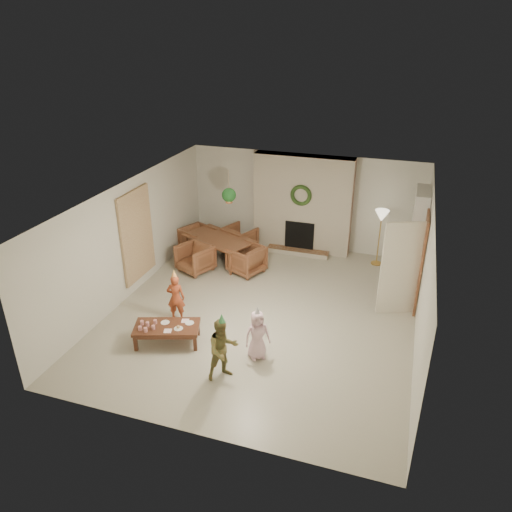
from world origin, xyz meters
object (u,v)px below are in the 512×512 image
at_px(dining_chair_far, 240,239).
at_px(child_plaid, 223,349).
at_px(dining_chair_right, 246,259).
at_px(child_red, 176,298).
at_px(dining_chair_left, 198,240).
at_px(dining_table, 218,249).
at_px(dining_chair_near, 195,258).
at_px(coffee_table_top, 167,327).
at_px(child_pink, 257,335).

distance_m(dining_chair_far, child_plaid, 5.05).
relative_size(dining_chair_right, child_red, 0.76).
bearing_deg(dining_chair_left, dining_table, -90.00).
height_order(dining_chair_near, dining_chair_left, same).
bearing_deg(child_plaid, dining_chair_near, 78.37).
bearing_deg(coffee_table_top, dining_chair_near, 85.98).
relative_size(dining_chair_near, dining_chair_right, 1.00).
bearing_deg(child_plaid, dining_table, 70.29).
bearing_deg(dining_chair_right, child_pink, 46.52).
xyz_separation_m(dining_chair_left, child_red, (0.92, -3.07, 0.15)).
xyz_separation_m(dining_chair_near, child_plaid, (2.08, -3.43, 0.22)).
bearing_deg(dining_table, coffee_table_top, -59.26).
bearing_deg(child_plaid, child_red, 95.55).
bearing_deg(dining_chair_near, dining_chair_right, 38.66).
bearing_deg(dining_table, dining_chair_near, -90.00).
bearing_deg(dining_chair_right, child_plaid, 37.41).
height_order(dining_table, child_red, child_red).
xyz_separation_m(dining_chair_near, dining_chair_far, (0.63, 1.40, 0.00)).
relative_size(dining_chair_far, dining_chair_left, 1.00).
distance_m(dining_chair_near, dining_chair_far, 1.54).
height_order(dining_chair_right, child_red, child_red).
height_order(dining_table, coffee_table_top, dining_table).
relative_size(dining_chair_left, dining_chair_right, 1.00).
bearing_deg(coffee_table_top, child_plaid, -41.73).
xyz_separation_m(dining_chair_right, child_red, (-0.66, -2.37, 0.15)).
bearing_deg(child_pink, dining_chair_left, 92.41).
height_order(dining_chair_near, dining_chair_right, same).
height_order(child_plaid, child_pink, child_plaid).
bearing_deg(child_pink, child_plaid, -153.24).
bearing_deg(dining_chair_far, child_pink, 137.83).
bearing_deg(dining_chair_near, dining_chair_left, 135.00).
relative_size(dining_chair_right, child_plaid, 0.67).
relative_size(dining_chair_near, child_red, 0.76).
relative_size(dining_chair_near, dining_chair_far, 1.00).
bearing_deg(child_red, coffee_table_top, 89.66).
xyz_separation_m(dining_table, child_plaid, (1.77, -4.13, 0.25)).
xyz_separation_m(dining_chair_right, coffee_table_top, (-0.46, -3.16, -0.00)).
relative_size(dining_table, dining_chair_left, 2.34).
distance_m(dining_table, dining_chair_right, 0.96).
xyz_separation_m(child_plaid, child_pink, (0.37, 0.69, -0.09)).
xyz_separation_m(dining_table, dining_chair_right, (0.88, -0.39, 0.03)).
height_order(dining_chair_left, coffee_table_top, dining_chair_left).
xyz_separation_m(dining_chair_far, child_plaid, (1.45, -4.83, 0.22)).
xyz_separation_m(dining_chair_left, child_pink, (2.84, -3.76, 0.13)).
height_order(child_red, child_plaid, child_plaid).
relative_size(child_red, child_pink, 1.05).
height_order(dining_chair_right, coffee_table_top, dining_chair_right).
bearing_deg(dining_table, child_pink, -34.11).
relative_size(dining_chair_far, dining_chair_right, 1.00).
bearing_deg(coffee_table_top, child_red, 85.67).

